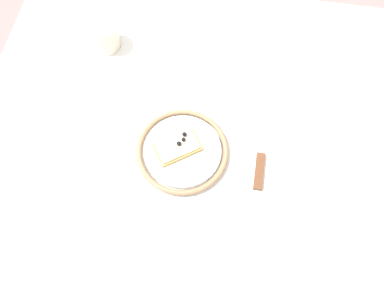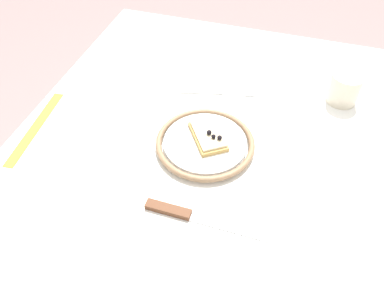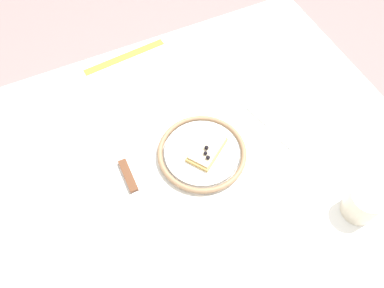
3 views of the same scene
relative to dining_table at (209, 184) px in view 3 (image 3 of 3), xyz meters
name	(u,v)px [view 3 (image 3 of 3)]	position (x,y,z in m)	size (l,w,h in m)	color
ground_plane	(203,255)	(0.00, 0.00, -0.65)	(6.00, 6.00, 0.00)	gray
dining_table	(209,184)	(0.00, 0.00, 0.00)	(1.05, 0.96, 0.73)	white
plate	(203,152)	(0.00, -0.05, 0.09)	(0.22, 0.22, 0.02)	white
pizza_slice_near	(207,149)	(-0.01, -0.04, 0.10)	(0.12, 0.11, 0.03)	tan
knife	(133,187)	(0.18, -0.03, 0.08)	(0.02, 0.24, 0.01)	silver
fork	(266,123)	(-0.19, -0.06, 0.08)	(0.07, 0.20, 0.00)	silver
cup	(363,204)	(-0.25, 0.23, 0.11)	(0.07, 0.07, 0.08)	beige
measuring_tape	(125,57)	(0.06, -0.44, 0.08)	(0.25, 0.02, 0.00)	yellow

